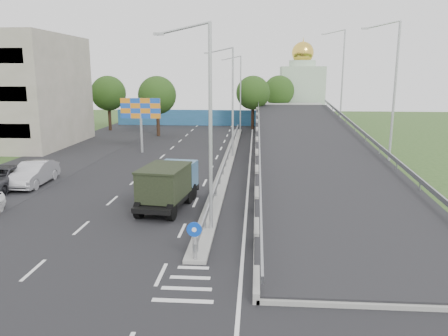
# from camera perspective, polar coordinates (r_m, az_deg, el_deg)

# --- Properties ---
(ground) EXTENTS (160.00, 160.00, 0.00)m
(ground) POSITION_cam_1_polar(r_m,az_deg,el_deg) (17.06, -4.86, -15.37)
(ground) COLOR #2D4C1E
(ground) RESTS_ON ground
(road_surface) EXTENTS (26.00, 90.00, 0.04)m
(road_surface) POSITION_cam_1_polar(r_m,az_deg,el_deg) (36.22, -4.62, -0.38)
(road_surface) COLOR black
(road_surface) RESTS_ON ground
(parking_strip) EXTENTS (8.00, 90.00, 0.05)m
(parking_strip) POSITION_cam_1_polar(r_m,az_deg,el_deg) (40.30, -23.21, -0.05)
(parking_strip) COLOR black
(parking_strip) RESTS_ON ground
(median) EXTENTS (1.00, 44.00, 0.20)m
(median) POSITION_cam_1_polar(r_m,az_deg,el_deg) (39.77, 0.53, 0.95)
(median) COLOR gray
(median) RESTS_ON ground
(overpass_ramp) EXTENTS (10.00, 50.00, 3.50)m
(overpass_ramp) POSITION_cam_1_polar(r_m,az_deg,el_deg) (39.72, 11.41, 3.11)
(overpass_ramp) COLOR gray
(overpass_ramp) RESTS_ON ground
(median_guardrail) EXTENTS (0.09, 44.00, 0.71)m
(median_guardrail) POSITION_cam_1_polar(r_m,az_deg,el_deg) (39.65, 0.53, 1.87)
(median_guardrail) COLOR gray
(median_guardrail) RESTS_ON median
(sign_bollard) EXTENTS (0.64, 0.23, 1.67)m
(sign_bollard) POSITION_cam_1_polar(r_m,az_deg,el_deg) (18.59, -3.86, -9.45)
(sign_bollard) COLOR black
(sign_bollard) RESTS_ON median
(lamp_post_near) EXTENTS (2.74, 0.18, 10.08)m
(lamp_post_near) POSITION_cam_1_polar(r_m,az_deg,el_deg) (21.16, -2.30, 6.58)
(lamp_post_near) COLOR #B2B5B7
(lamp_post_near) RESTS_ON median
(lamp_post_mid) EXTENTS (2.74, 0.18, 10.08)m
(lamp_post_mid) POSITION_cam_1_polar(r_m,az_deg,el_deg) (41.04, 0.88, 9.34)
(lamp_post_mid) COLOR #B2B5B7
(lamp_post_mid) RESTS_ON median
(lamp_post_far) EXTENTS (2.74, 0.18, 10.08)m
(lamp_post_far) POSITION_cam_1_polar(r_m,az_deg,el_deg) (61.00, 2.00, 10.29)
(lamp_post_far) COLOR #B2B5B7
(lamp_post_far) RESTS_ON median
(blue_wall) EXTENTS (30.00, 0.50, 2.40)m
(blue_wall) POSITION_cam_1_polar(r_m,az_deg,el_deg) (67.57, -1.34, 6.57)
(blue_wall) COLOR #225C7C
(blue_wall) RESTS_ON ground
(church) EXTENTS (7.00, 7.00, 13.80)m
(church) POSITION_cam_1_polar(r_m,az_deg,el_deg) (75.34, 10.08, 10.11)
(church) COLOR #B2CCAD
(church) RESTS_ON ground
(billboard) EXTENTS (4.00, 0.24, 5.50)m
(billboard) POSITION_cam_1_polar(r_m,az_deg,el_deg) (44.59, -10.84, 7.27)
(billboard) COLOR #B2B5B7
(billboard) RESTS_ON ground
(tree_left_mid) EXTENTS (4.80, 4.80, 7.60)m
(tree_left_mid) POSITION_cam_1_polar(r_m,az_deg,el_deg) (56.39, -8.72, 9.36)
(tree_left_mid) COLOR black
(tree_left_mid) RESTS_ON ground
(tree_median_far) EXTENTS (4.80, 4.80, 7.60)m
(tree_median_far) POSITION_cam_1_polar(r_m,az_deg,el_deg) (62.98, 3.81, 9.76)
(tree_median_far) COLOR black
(tree_median_far) RESTS_ON ground
(tree_left_far) EXTENTS (4.80, 4.80, 7.60)m
(tree_left_far) POSITION_cam_1_polar(r_m,az_deg,el_deg) (63.38, -14.87, 9.40)
(tree_left_far) COLOR black
(tree_left_far) RESTS_ON ground
(tree_ramp_far) EXTENTS (4.80, 4.80, 7.60)m
(tree_ramp_far) POSITION_cam_1_polar(r_m,az_deg,el_deg) (70.06, 7.18, 9.94)
(tree_ramp_far) COLOR black
(tree_ramp_far) RESTS_ON ground
(dump_truck) EXTENTS (2.96, 6.25, 2.65)m
(dump_truck) POSITION_cam_1_polar(r_m,az_deg,el_deg) (26.26, -7.24, -2.02)
(dump_truck) COLOR black
(dump_truck) RESTS_ON ground
(parked_car_b) EXTENTS (1.95, 5.19, 1.69)m
(parked_car_b) POSITION_cam_1_polar(r_m,az_deg,el_deg) (34.21, -23.62, -0.68)
(parked_car_b) COLOR #AFAEB4
(parked_car_b) RESTS_ON ground
(parked_car_c) EXTENTS (3.07, 5.81, 1.56)m
(parked_car_c) POSITION_cam_1_polar(r_m,az_deg,el_deg) (33.88, -26.96, -1.23)
(parked_car_c) COLOR #2F3034
(parked_car_c) RESTS_ON ground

